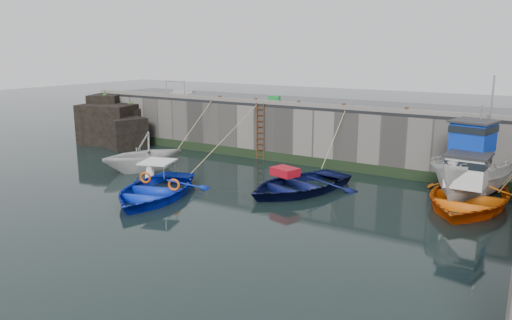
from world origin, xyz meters
The scene contains 22 objects.
ground centered at (0.00, 0.00, 0.00)m, with size 120.00×120.00×0.00m, color black.
quay_back centered at (0.00, 12.50, 1.50)m, with size 30.00×5.00×3.00m, color slate.
road_back centered at (0.00, 12.50, 3.08)m, with size 30.00×5.00×0.16m, color black.
kerb_back centered at (0.00, 10.15, 3.26)m, with size 30.00×0.30×0.20m, color slate.
algae_back centered at (0.00, 9.96, 0.25)m, with size 30.00×0.08×0.50m, color black.
rock_outcrop centered at (-12.92, 9.11, 1.26)m, with size 5.85×4.24×3.41m.
ladder centered at (-2.00, 9.91, 1.59)m, with size 0.51×0.08×3.20m.
boat_near_white centered at (-5.82, 4.59, 0.00)m, with size 3.73×4.32×2.28m, color silver.
boat_near_white_rope centered at (-5.82, 8.54, 0.00)m, with size 0.04×3.90×3.10m, color tan, non-canonical shape.
boat_near_blue centered at (-2.01, 1.27, 0.00)m, with size 3.99×5.58×1.16m, color #0D2BC8.
boat_near_blue_rope centered at (-2.01, 6.88, 0.00)m, with size 0.04×6.75×3.10m, color tan, non-canonical shape.
boat_near_navy centered at (2.76, 5.34, 0.00)m, with size 3.95×5.53×1.14m, color #0A1041.
boat_near_navy_rope centered at (2.76, 8.92, 0.00)m, with size 0.04×3.38×3.10m, color tan, non-canonical shape.
boat_far_white centered at (9.49, 8.41, 1.03)m, with size 3.57×6.64×5.43m.
boat_far_orange centered at (9.50, 7.11, 0.42)m, with size 4.68×6.43×4.31m.
fish_crate centered at (-2.27, 11.96, 3.30)m, with size 0.67×0.36×0.28m, color #188935.
railing centered at (-8.75, 11.25, 3.36)m, with size 1.60×1.05×1.00m.
bollard_a centered at (-5.00, 10.25, 3.30)m, with size 0.18×0.18×0.28m, color #3F1E0F.
bollard_b centered at (-2.50, 10.25, 3.30)m, with size 0.18×0.18×0.28m, color #3F1E0F.
bollard_c centered at (0.20, 10.25, 3.30)m, with size 0.18×0.18×0.28m, color #3F1E0F.
bollard_d centered at (2.80, 10.25, 3.30)m, with size 0.18×0.18×0.28m, color #3F1E0F.
bollard_e centered at (6.00, 10.25, 3.30)m, with size 0.18×0.18×0.28m, color #3F1E0F.
Camera 1 is at (12.46, -13.69, 6.22)m, focal length 35.00 mm.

